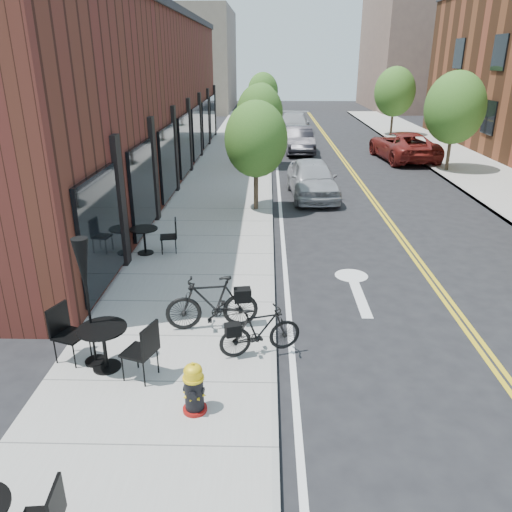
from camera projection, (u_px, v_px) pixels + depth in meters
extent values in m
plane|color=black|center=(276.00, 342.00, 9.86)|extent=(120.00, 120.00, 0.00)
cube|color=#9E9B93|center=(220.00, 202.00, 19.17)|extent=(4.00, 70.00, 0.12)
cube|color=#4E2519|center=(123.00, 101.00, 21.72)|extent=(5.00, 28.00, 7.00)
cube|color=#726656|center=(195.00, 60.00, 52.78)|extent=(8.00, 14.00, 10.00)
cube|color=brown|center=(418.00, 50.00, 53.76)|extent=(10.00, 16.00, 12.00)
cylinder|color=#382B1E|center=(256.00, 187.00, 17.90)|extent=(0.16, 0.16, 1.61)
ellipsoid|color=#336620|center=(256.00, 139.00, 17.27)|extent=(2.20, 2.20, 2.64)
cylinder|color=#382B1E|center=(260.00, 148.00, 25.32)|extent=(0.16, 0.16, 1.68)
ellipsoid|color=#336620|center=(260.00, 113.00, 24.67)|extent=(2.30, 2.30, 2.76)
cylinder|color=#382B1E|center=(262.00, 129.00, 32.77)|extent=(0.16, 0.16, 1.57)
ellipsoid|color=#336620|center=(262.00, 103.00, 32.17)|extent=(2.10, 2.10, 2.52)
cylinder|color=#382B1E|center=(263.00, 115.00, 40.17)|extent=(0.16, 0.16, 1.71)
ellipsoid|color=#336620|center=(263.00, 91.00, 39.50)|extent=(2.40, 2.40, 2.88)
cylinder|color=#382B1E|center=(449.00, 151.00, 24.16)|extent=(0.16, 0.16, 1.82)
ellipsoid|color=#336620|center=(455.00, 108.00, 23.41)|extent=(2.80, 2.80, 3.36)
cylinder|color=#382B1E|center=(392.00, 122.00, 35.31)|extent=(0.16, 0.16, 1.82)
ellipsoid|color=#336620|center=(395.00, 92.00, 34.56)|extent=(2.80, 2.80, 3.36)
cylinder|color=maroon|center=(195.00, 409.00, 7.76)|extent=(0.44, 0.44, 0.06)
cylinder|color=black|center=(194.00, 394.00, 7.65)|extent=(0.34, 0.34, 0.57)
cylinder|color=yellow|center=(193.00, 378.00, 7.54)|extent=(0.39, 0.39, 0.04)
cylinder|color=yellow|center=(193.00, 374.00, 7.52)|extent=(0.33, 0.33, 0.13)
ellipsoid|color=yellow|center=(193.00, 369.00, 7.49)|extent=(0.32, 0.32, 0.16)
cylinder|color=yellow|center=(193.00, 365.00, 7.46)|extent=(0.06, 0.06, 0.06)
imported|color=black|center=(212.00, 303.00, 9.96)|extent=(1.92, 0.82, 1.12)
imported|color=black|center=(260.00, 331.00, 9.12)|extent=(1.61, 0.90, 0.93)
cylinder|color=black|center=(107.00, 367.00, 8.83)|extent=(0.63, 0.63, 0.03)
cylinder|color=black|center=(105.00, 348.00, 8.69)|extent=(0.09, 0.09, 0.77)
cylinder|color=black|center=(102.00, 329.00, 8.55)|extent=(1.08, 1.08, 0.03)
cylinder|color=black|center=(146.00, 253.00, 14.02)|extent=(0.52, 0.52, 0.03)
cylinder|color=black|center=(145.00, 241.00, 13.89)|extent=(0.07, 0.07, 0.71)
cylinder|color=black|center=(144.00, 229.00, 13.76)|extent=(0.89, 0.89, 0.03)
cylinder|color=black|center=(96.00, 361.00, 9.00)|extent=(0.38, 0.38, 0.04)
cylinder|color=black|center=(88.00, 304.00, 8.57)|extent=(0.04, 0.04, 2.29)
cone|color=black|center=(83.00, 267.00, 8.32)|extent=(0.28, 0.28, 1.01)
imported|color=#9C9EA4|center=(312.00, 179.00, 19.90)|extent=(2.06, 4.50, 1.50)
imported|color=black|center=(298.00, 140.00, 29.40)|extent=(1.83, 4.60, 1.49)
imported|color=#A2A3A7|center=(293.00, 125.00, 35.05)|extent=(2.89, 5.88, 1.65)
imported|color=maroon|center=(403.00, 146.00, 27.21)|extent=(3.13, 5.76, 1.53)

